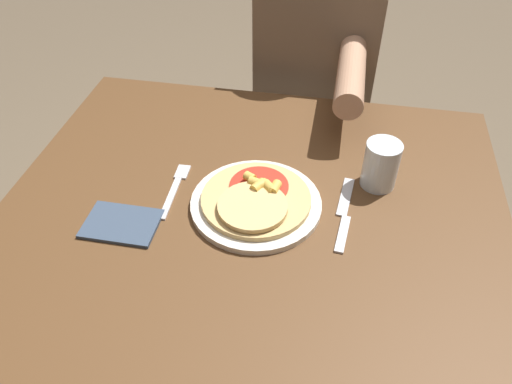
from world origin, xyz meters
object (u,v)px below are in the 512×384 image
object	(u,v)px
dining_table	(252,245)
fork	(176,187)
drinking_glass	(381,165)
knife	(344,214)
plate	(256,204)
person_diner	(315,78)
pizza	(256,199)

from	to	relation	value
dining_table	fork	distance (m)	0.21
drinking_glass	knife	bearing A→B (deg)	-120.12
plate	person_diner	xyz separation A→B (m)	(0.06, 0.64, -0.05)
dining_table	plate	size ratio (longest dim) A/B	3.86
plate	drinking_glass	xyz separation A→B (m)	(0.25, 0.12, 0.05)
knife	person_diner	world-z (taller)	person_diner
dining_table	pizza	xyz separation A→B (m)	(0.01, 0.01, 0.13)
plate	knife	distance (m)	0.18
pizza	fork	bearing A→B (deg)	171.21
drinking_glass	person_diner	world-z (taller)	person_diner
fork	knife	size ratio (longest dim) A/B	0.79
plate	fork	bearing A→B (deg)	172.45
dining_table	drinking_glass	distance (m)	0.33
knife	fork	bearing A→B (deg)	177.25
fork	drinking_glass	distance (m)	0.44
drinking_glass	dining_table	bearing A→B (deg)	-152.94
knife	person_diner	bearing A→B (deg)	100.59
fork	pizza	bearing A→B (deg)	-8.79
pizza	drinking_glass	bearing A→B (deg)	26.49
plate	pizza	bearing A→B (deg)	-81.67
pizza	drinking_glass	size ratio (longest dim) A/B	2.14
knife	person_diner	xyz separation A→B (m)	(-0.12, 0.63, -0.05)
pizza	knife	size ratio (longest dim) A/B	1.03
plate	knife	size ratio (longest dim) A/B	1.23
dining_table	knife	size ratio (longest dim) A/B	4.77
person_diner	knife	bearing A→B (deg)	-79.41
dining_table	fork	xyz separation A→B (m)	(-0.18, 0.04, 0.11)
pizza	drinking_glass	distance (m)	0.28
knife	person_diner	size ratio (longest dim) A/B	0.19
pizza	knife	bearing A→B (deg)	3.40
person_diner	pizza	bearing A→B (deg)	-95.67
pizza	person_diner	distance (m)	0.65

